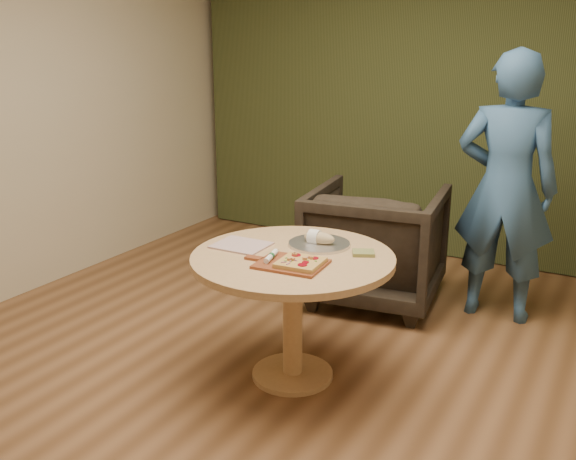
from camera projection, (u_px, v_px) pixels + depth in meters
The scene contains 12 objects.
room_shell at pixel (276, 147), 3.06m from camera, with size 5.04×6.04×2.84m.
curtain at pixel (448, 98), 5.48m from camera, with size 4.80×0.14×2.78m, color #2D3418.
pedestal_table at pixel (293, 279), 3.58m from camera, with size 1.13×1.13×0.75m.
pizza_paddle at pixel (289, 264), 3.38m from camera, with size 0.46×0.31×0.01m.
flatbread_pizza at pixel (300, 262), 3.34m from camera, with size 0.24×0.24×0.04m.
cutlery_roll at pixel (271, 256), 3.43m from camera, with size 0.07×0.20×0.03m.
newspaper at pixel (241, 245), 3.68m from camera, with size 0.30×0.25×0.01m, color silver.
serving_tray at pixel (319, 244), 3.70m from camera, with size 0.36×0.36×0.02m.
bread_roll at pixel (318, 238), 3.69m from camera, with size 0.19×0.09×0.09m.
green_packet at pixel (363, 253), 3.54m from camera, with size 0.12×0.10×0.02m, color brown.
armchair at pixel (376, 239), 4.72m from camera, with size 0.93×0.87×0.95m, color black.
person_standing at pixel (506, 188), 4.32m from camera, with size 0.67×0.44×1.84m, color #325881.
Camera 1 is at (1.54, -2.63, 1.91)m, focal length 40.00 mm.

